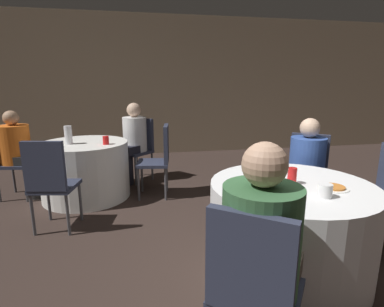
% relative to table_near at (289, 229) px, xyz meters
% --- Properties ---
extents(ground_plane, '(16.00, 16.00, 0.00)m').
position_rel_table_near_xyz_m(ground_plane, '(-0.10, 0.06, -0.36)').
color(ground_plane, '#332621').
extents(wall_back, '(16.00, 0.06, 2.80)m').
position_rel_table_near_xyz_m(wall_back, '(-0.10, 4.41, 1.04)').
color(wall_back, gray).
rests_on(wall_back, ground_plane).
extents(table_near, '(1.21, 1.21, 0.73)m').
position_rel_table_near_xyz_m(table_near, '(0.00, 0.00, 0.00)').
color(table_near, white).
rests_on(table_near, ground_plane).
extents(table_far, '(1.10, 1.10, 0.73)m').
position_rel_table_near_xyz_m(table_far, '(-1.78, 1.99, 0.00)').
color(table_far, white).
rests_on(table_far, ground_plane).
extents(chair_near_southwest, '(0.56, 0.56, 0.94)m').
position_rel_table_near_xyz_m(chair_near_southwest, '(-0.63, -0.81, 0.20)').
color(chair_near_southwest, '#2D3347').
rests_on(chair_near_southwest, ground_plane).
extents(chair_near_northeast, '(0.56, 0.56, 0.94)m').
position_rel_table_near_xyz_m(chair_near_northeast, '(0.62, 0.81, 0.20)').
color(chair_near_northeast, '#2D3347').
rests_on(chair_near_northeast, ground_plane).
extents(chair_far_west, '(0.47, 0.46, 0.94)m').
position_rel_table_near_xyz_m(chair_far_west, '(-2.74, 2.16, 0.20)').
color(chair_far_west, '#2D3347').
rests_on(chair_far_west, ground_plane).
extents(chair_far_east, '(0.46, 0.45, 0.94)m').
position_rel_table_near_xyz_m(chair_far_east, '(-0.83, 1.85, 0.20)').
color(chair_far_east, '#2D3347').
rests_on(chair_far_east, ground_plane).
extents(chair_far_south, '(0.47, 0.47, 0.94)m').
position_rel_table_near_xyz_m(chair_far_south, '(-1.96, 1.04, 0.20)').
color(chair_far_south, '#2D3347').
rests_on(chair_far_south, ground_plane).
extents(chair_far_northeast, '(0.56, 0.56, 0.94)m').
position_rel_table_near_xyz_m(chair_far_northeast, '(-1.07, 2.64, 0.20)').
color(chair_far_northeast, '#2D3347').
rests_on(chair_far_northeast, ground_plane).
extents(person_green_jacket, '(0.49, 0.50, 1.20)m').
position_rel_table_near_xyz_m(person_green_jacket, '(-0.53, -0.68, 0.26)').
color(person_green_jacket, '#4C4238').
rests_on(person_green_jacket, ground_plane).
extents(person_white_shirt, '(0.49, 0.48, 1.18)m').
position_rel_table_near_xyz_m(person_white_shirt, '(-1.19, 2.53, 0.24)').
color(person_white_shirt, black).
rests_on(person_white_shirt, ground_plane).
extents(person_blue_shirt, '(0.47, 0.49, 1.12)m').
position_rel_table_near_xyz_m(person_blue_shirt, '(0.52, 0.68, 0.21)').
color(person_blue_shirt, '#4C4238').
rests_on(person_blue_shirt, ground_plane).
extents(person_orange_shirt, '(0.52, 0.41, 1.13)m').
position_rel_table_near_xyz_m(person_orange_shirt, '(-2.58, 2.13, 0.23)').
color(person_orange_shirt, '#282828').
rests_on(person_orange_shirt, ground_plane).
extents(pizza_plate_near, '(0.21, 0.21, 0.02)m').
position_rel_table_near_xyz_m(pizza_plate_near, '(0.23, -0.14, 0.37)').
color(pizza_plate_near, white).
rests_on(pizza_plate_near, table_near).
extents(soda_can_blue, '(0.07, 0.07, 0.12)m').
position_rel_table_near_xyz_m(soda_can_blue, '(-0.21, 0.13, 0.43)').
color(soda_can_blue, '#1E38A5').
rests_on(soda_can_blue, table_near).
extents(soda_can_red, '(0.07, 0.07, 0.12)m').
position_rel_table_near_xyz_m(soda_can_red, '(-0.00, 0.01, 0.43)').
color(soda_can_red, red).
rests_on(soda_can_red, table_near).
extents(cup_near, '(0.09, 0.09, 0.09)m').
position_rel_table_near_xyz_m(cup_near, '(0.07, -0.28, 0.41)').
color(cup_near, white).
rests_on(cup_near, table_near).
extents(bottle_far, '(0.09, 0.09, 0.23)m').
position_rel_table_near_xyz_m(bottle_far, '(-1.94, 1.91, 0.48)').
color(bottle_far, white).
rests_on(bottle_far, table_far).
extents(cup_far, '(0.07, 0.07, 0.10)m').
position_rel_table_near_xyz_m(cup_far, '(-1.49, 1.80, 0.41)').
color(cup_far, red).
rests_on(cup_far, table_far).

